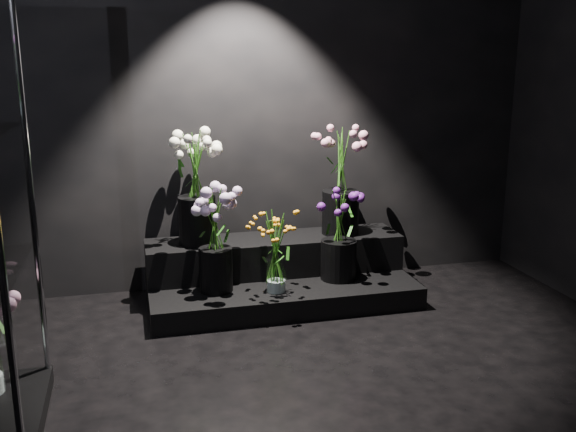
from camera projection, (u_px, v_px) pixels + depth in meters
name	position (u px, v px, depth m)	size (l,w,h in m)	color
floor	(359.00, 418.00, 3.04)	(4.00, 4.00, 0.00)	black
wall_back	(266.00, 94.00, 4.58)	(4.00, 4.00, 0.00)	black
display_riser	(278.00, 274.00, 4.54)	(1.82, 0.81, 0.40)	black
bouquet_orange_bells	(276.00, 251.00, 4.17)	(0.32, 0.32, 0.55)	white
bouquet_lilac	(215.00, 233.00, 4.17)	(0.35, 0.35, 0.69)	black
bouquet_purple	(339.00, 231.00, 4.41)	(0.40, 0.40, 0.63)	black
bouquet_cream_roses	(196.00, 179.00, 4.34)	(0.47, 0.47, 0.78)	black
bouquet_pink_roses	(341.00, 176.00, 4.59)	(0.49, 0.49, 0.76)	black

